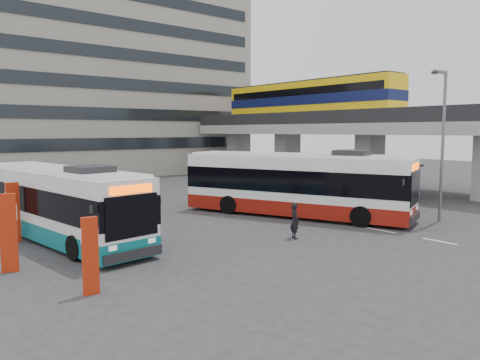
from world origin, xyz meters
TOP-DOWN VIEW (x-y plane):
  - ground at (0.00, 0.00)m, footprint 120.00×120.00m
  - viaduct at (17.00, 13.79)m, footprint 8.00×32.00m
  - bike_shelter at (8.45, 3.00)m, footprint 10.00×4.00m
  - office_block at (6.00, 36.00)m, footprint 30.00×15.00m
  - road_markings at (2.50, -3.00)m, footprint 0.15×7.60m
  - bus_main at (2.11, 2.51)m, footprint 7.45×13.20m
  - bus_teal at (-10.41, 5.10)m, footprint 3.89×12.02m
  - pedestrian at (-2.05, -1.48)m, footprint 0.59×0.70m
  - lamp_post at (6.89, -3.63)m, footprint 1.41×0.18m
  - sign_totem_south at (-12.11, -2.76)m, footprint 0.51×0.23m
  - sign_totem_mid at (-13.42, 1.23)m, footprint 0.58×0.35m
  - sign_totem_north at (-12.17, 5.81)m, footprint 0.58×0.20m

SIDE VIEW (x-z plane):
  - ground at x=0.00m, z-range 0.00..0.00m
  - road_markings at x=2.50m, z-range 0.00..0.01m
  - pedestrian at x=-2.05m, z-range 0.00..1.64m
  - sign_totem_south at x=-12.11m, z-range 0.04..2.40m
  - sign_totem_north at x=-12.17m, z-range 0.04..2.70m
  - sign_totem_mid at x=-13.42m, z-range 0.04..2.79m
  - bus_teal at x=-10.41m, z-range -0.12..3.37m
  - bike_shelter at x=8.45m, z-range 0.37..2.91m
  - bus_main at x=2.11m, z-range -0.14..3.73m
  - lamp_post at x=6.89m, z-range 0.56..8.61m
  - viaduct at x=17.00m, z-range 1.39..11.07m
  - office_block at x=6.00m, z-range 0.00..25.00m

